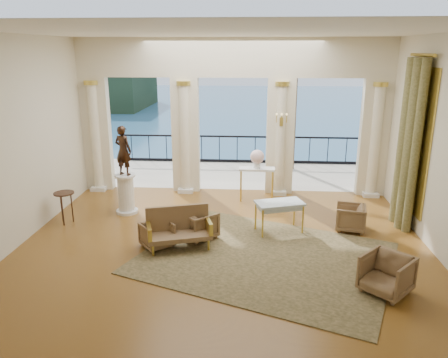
# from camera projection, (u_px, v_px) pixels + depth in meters

# --- Properties ---
(floor) EXTENTS (9.00, 9.00, 0.00)m
(floor) POSITION_uv_depth(u_px,v_px,m) (223.00, 244.00, 9.72)
(floor) COLOR #4A2B13
(floor) RESTS_ON ground
(room_walls) EXTENTS (9.00, 9.00, 9.00)m
(room_walls) POSITION_uv_depth(u_px,v_px,m) (219.00, 124.00, 7.83)
(room_walls) COLOR beige
(room_walls) RESTS_ON ground
(arcade) EXTENTS (9.00, 0.56, 4.50)m
(arcade) POSITION_uv_depth(u_px,v_px,m) (233.00, 106.00, 12.63)
(arcade) COLOR beige
(arcade) RESTS_ON ground
(terrace) EXTENTS (10.00, 3.60, 0.10)m
(terrace) POSITION_uv_depth(u_px,v_px,m) (235.00, 175.00, 15.28)
(terrace) COLOR #A4998A
(terrace) RESTS_ON ground
(balustrade) EXTENTS (9.00, 0.06, 1.03)m
(balustrade) POSITION_uv_depth(u_px,v_px,m) (237.00, 152.00, 16.68)
(balustrade) COLOR black
(balustrade) RESTS_ON terrace
(palm_tree) EXTENTS (2.00, 2.00, 4.50)m
(palm_tree) POSITION_uv_depth(u_px,v_px,m) (296.00, 52.00, 14.72)
(palm_tree) COLOR #4C3823
(palm_tree) RESTS_ON terrace
(headland) EXTENTS (22.00, 18.00, 6.00)m
(headland) POSITION_uv_depth(u_px,v_px,m) (87.00, 90.00, 79.52)
(headland) COLOR black
(headland) RESTS_ON sea
(sea) EXTENTS (160.00, 160.00, 0.00)m
(sea) POSITION_uv_depth(u_px,v_px,m) (251.00, 116.00, 68.79)
(sea) COLOR #2D6094
(sea) RESTS_ON ground
(curtain) EXTENTS (0.33, 1.40, 4.09)m
(curtain) POSITION_uv_depth(u_px,v_px,m) (409.00, 144.00, 10.29)
(curtain) COLOR #4D4923
(curtain) RESTS_ON ground
(window_frame) EXTENTS (0.04, 1.60, 3.40)m
(window_frame) POSITION_uv_depth(u_px,v_px,m) (417.00, 141.00, 10.25)
(window_frame) COLOR gold
(window_frame) RESTS_ON room_walls
(wall_sconce) EXTENTS (0.30, 0.11, 0.33)m
(wall_sconce) POSITION_uv_depth(u_px,v_px,m) (281.00, 121.00, 12.34)
(wall_sconce) COLOR gold
(wall_sconce) RESTS_ON arcade
(rug) EXTENTS (5.97, 5.35, 0.02)m
(rug) POSITION_uv_depth(u_px,v_px,m) (265.00, 258.00, 9.08)
(rug) COLOR #32351C
(rug) RESTS_ON ground
(armchair_a) EXTENTS (0.84, 0.83, 0.63)m
(armchair_a) POSITION_uv_depth(u_px,v_px,m) (157.00, 234.00, 9.50)
(armchair_a) COLOR #4D381F
(armchair_a) RESTS_ON ground
(armchair_b) EXTENTS (1.04, 1.04, 0.78)m
(armchair_b) POSITION_uv_depth(u_px,v_px,m) (387.00, 273.00, 7.70)
(armchair_b) COLOR #4D381F
(armchair_b) RESTS_ON ground
(armchair_c) EXTENTS (0.75, 0.78, 0.69)m
(armchair_c) POSITION_uv_depth(u_px,v_px,m) (350.00, 217.00, 10.40)
(armchair_c) COLOR #4D381F
(armchair_c) RESTS_ON ground
(armchair_d) EXTENTS (0.96, 0.96, 0.72)m
(armchair_d) POSITION_uv_depth(u_px,v_px,m) (199.00, 223.00, 9.96)
(armchair_d) COLOR #4D381F
(armchair_d) RESTS_ON ground
(settee) EXTENTS (1.49, 0.97, 0.91)m
(settee) POSITION_uv_depth(u_px,v_px,m) (179.00, 228.00, 9.46)
(settee) COLOR #4D381F
(settee) RESTS_ON ground
(game_table) EXTENTS (1.23, 0.92, 0.75)m
(game_table) POSITION_uv_depth(u_px,v_px,m) (279.00, 205.00, 10.21)
(game_table) COLOR #91A5B8
(game_table) RESTS_ON ground
(pedestal) EXTENTS (0.57, 0.57, 1.05)m
(pedestal) POSITION_uv_depth(u_px,v_px,m) (126.00, 195.00, 11.48)
(pedestal) COLOR silver
(pedestal) RESTS_ON ground
(statue) EXTENTS (0.55, 0.45, 1.29)m
(statue) POSITION_uv_depth(u_px,v_px,m) (123.00, 150.00, 11.14)
(statue) COLOR black
(statue) RESTS_ON pedestal
(console_table) EXTENTS (1.02, 0.41, 0.96)m
(console_table) POSITION_uv_depth(u_px,v_px,m) (257.00, 174.00, 12.36)
(console_table) COLOR silver
(console_table) RESTS_ON ground
(urn) EXTENTS (0.39, 0.39, 0.52)m
(urn) POSITION_uv_depth(u_px,v_px,m) (257.00, 158.00, 12.23)
(urn) COLOR silver
(urn) RESTS_ON console_table
(side_table) EXTENTS (0.49, 0.49, 0.80)m
(side_table) POSITION_uv_depth(u_px,v_px,m) (64.00, 197.00, 10.73)
(side_table) COLOR black
(side_table) RESTS_ON ground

